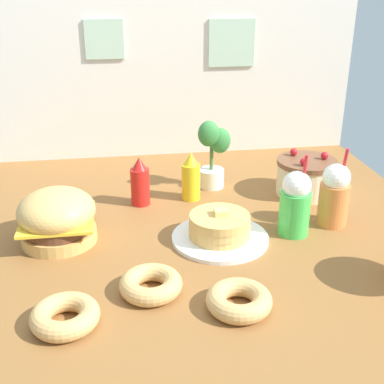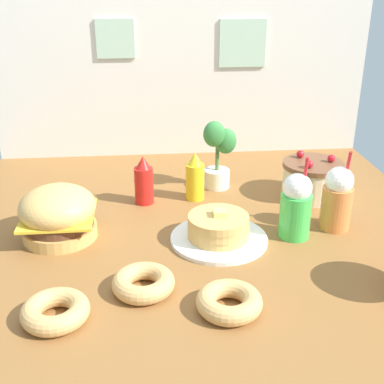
% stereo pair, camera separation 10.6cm
% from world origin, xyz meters
% --- Properties ---
extents(ground_plane, '(2.01, 2.11, 0.02)m').
position_xyz_m(ground_plane, '(0.00, 0.00, -0.01)').
color(ground_plane, brown).
extents(back_wall, '(2.01, 0.04, 0.91)m').
position_xyz_m(back_wall, '(0.00, 1.05, 0.46)').
color(back_wall, silver).
rests_on(back_wall, ground_plane).
extents(burger, '(0.29, 0.29, 0.21)m').
position_xyz_m(burger, '(-0.55, 0.10, 0.10)').
color(burger, '#DBA859').
rests_on(burger, ground_plane).
extents(pancake_stack, '(0.37, 0.37, 0.13)m').
position_xyz_m(pancake_stack, '(0.06, 0.02, 0.05)').
color(pancake_stack, white).
rests_on(pancake_stack, ground_plane).
extents(layer_cake, '(0.27, 0.27, 0.20)m').
position_xyz_m(layer_cake, '(0.54, 0.39, 0.08)').
color(layer_cake, beige).
rests_on(layer_cake, ground_plane).
extents(ketchup_bottle, '(0.08, 0.08, 0.22)m').
position_xyz_m(ketchup_bottle, '(-0.22, 0.39, 0.10)').
color(ketchup_bottle, red).
rests_on(ketchup_bottle, ground_plane).
extents(mustard_bottle, '(0.08, 0.08, 0.22)m').
position_xyz_m(mustard_bottle, '(0.01, 0.41, 0.10)').
color(mustard_bottle, yellow).
rests_on(mustard_bottle, ground_plane).
extents(cream_soda_cup, '(0.12, 0.12, 0.33)m').
position_xyz_m(cream_soda_cup, '(0.36, 0.03, 0.13)').
color(cream_soda_cup, green).
rests_on(cream_soda_cup, ground_plane).
extents(orange_float_cup, '(0.12, 0.12, 0.33)m').
position_xyz_m(orange_float_cup, '(0.54, 0.08, 0.13)').
color(orange_float_cup, orange).
rests_on(orange_float_cup, ground_plane).
extents(donut_pink_glaze, '(0.20, 0.20, 0.06)m').
position_xyz_m(donut_pink_glaze, '(-0.49, -0.41, 0.03)').
color(donut_pink_glaze, tan).
rests_on(donut_pink_glaze, ground_plane).
extents(donut_chocolate, '(0.20, 0.20, 0.06)m').
position_xyz_m(donut_chocolate, '(-0.23, -0.29, 0.03)').
color(donut_chocolate, tan).
rests_on(donut_chocolate, ground_plane).
extents(donut_vanilla, '(0.20, 0.20, 0.06)m').
position_xyz_m(donut_vanilla, '(0.03, -0.42, 0.03)').
color(donut_vanilla, tan).
rests_on(donut_vanilla, ground_plane).
extents(potted_plant, '(0.16, 0.14, 0.34)m').
position_xyz_m(potted_plant, '(0.13, 0.54, 0.18)').
color(potted_plant, white).
rests_on(potted_plant, ground_plane).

